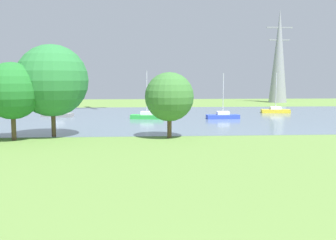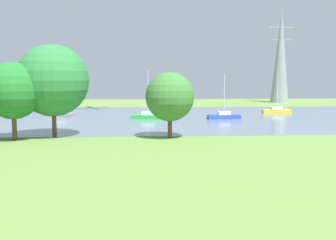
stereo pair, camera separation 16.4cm
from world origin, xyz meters
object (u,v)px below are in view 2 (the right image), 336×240
Objects in this scene: sailboat_yellow at (277,110)px; sailboat_gray at (59,114)px; tree_west_near at (53,81)px; sailboat_green at (148,116)px; electricity_pylon at (281,56)px; tree_east_near at (170,97)px; sailboat_blue at (224,116)px; tree_mid_shore at (13,91)px.

sailboat_gray is at bearing -172.92° from sailboat_yellow.
sailboat_green is at bearing 59.55° from tree_west_near.
tree_east_near is at bearing -119.19° from electricity_pylon.
electricity_pylon is at bearing 48.62° from sailboat_green.
electricity_pylon is at bearing 60.09° from sailboat_blue.
electricity_pylon is at bearing 35.75° from sailboat_gray.
sailboat_gray is 21.35m from tree_west_near.
electricity_pylon is (46.80, 33.69, 11.04)m from sailboat_gray.
sailboat_blue is at bearing 36.73° from tree_mid_shore.
sailboat_yellow is 0.99× the size of sailboat_green.
sailboat_green is (13.76, -3.82, -0.00)m from sailboat_gray.
sailboat_yellow is at bearing 20.47° from sailboat_green.
tree_west_near is at bearing -142.60° from sailboat_blue.
sailboat_green is (-22.19, -8.28, 0.00)m from sailboat_yellow.
sailboat_yellow is 44.43m from tree_mid_shore.
tree_west_near is at bearing -78.65° from sailboat_gray.
sailboat_green is 1.07× the size of tree_east_near.
electricity_pylon is (10.85, 29.22, 11.04)m from sailboat_yellow.
sailboat_green is 0.31× the size of electricity_pylon.
tree_east_near is (2.04, -17.98, 3.63)m from sailboat_green.
sailboat_blue is 45.27m from electricity_pylon.
tree_mid_shore is (-24.12, -18.00, 4.27)m from sailboat_blue.
sailboat_gray is at bearing 164.48° from sailboat_green.
tree_mid_shore is 4.00m from tree_west_near.
sailboat_blue is at bearing 62.42° from tree_east_near.
electricity_pylon is (46.01, 56.05, 6.77)m from tree_mid_shore.
sailboat_gray reaches higher than sailboat_green.
sailboat_gray is 1.02× the size of sailboat_yellow.
electricity_pylon is at bearing 69.63° from sailboat_yellow.
sailboat_yellow is at bearing 38.64° from sailboat_blue.
tree_mid_shore reaches higher than sailboat_gray.
sailboat_gray is 22.78m from tree_mid_shore.
sailboat_blue is (-11.05, -8.83, -0.00)m from sailboat_yellow.
electricity_pylon reaches higher than sailboat_blue.
sailboat_blue is 11.16m from sailboat_green.
sailboat_green reaches higher than tree_east_near.
sailboat_gray is 0.31× the size of electricity_pylon.
sailboat_yellow is 1.06× the size of tree_east_near.
tree_east_near is 63.99m from electricity_pylon.
sailboat_blue is 0.72× the size of tree_west_near.
sailboat_gray reaches higher than tree_east_near.
tree_east_near is (-9.10, -17.43, 3.63)m from sailboat_blue.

